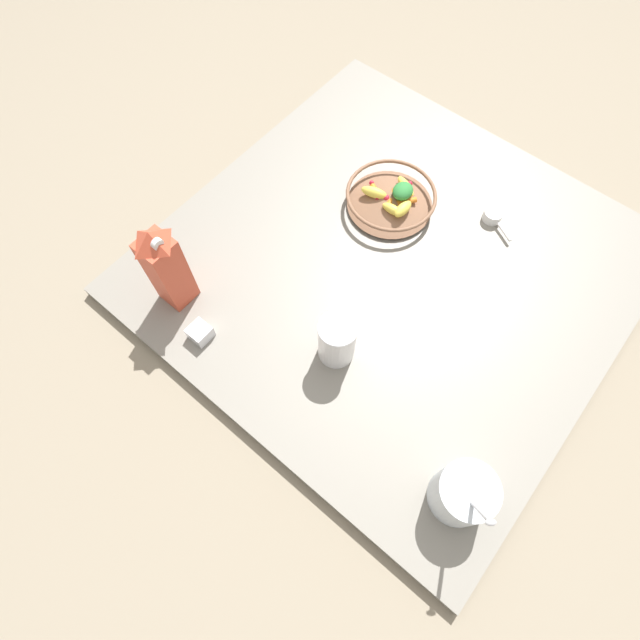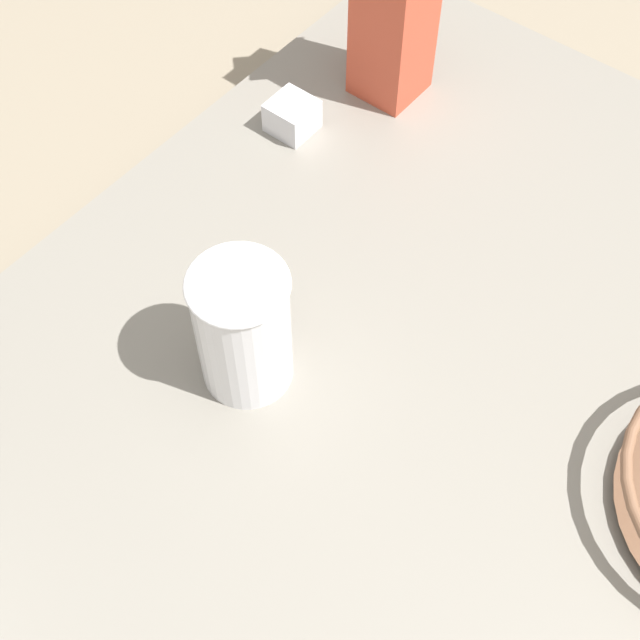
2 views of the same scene
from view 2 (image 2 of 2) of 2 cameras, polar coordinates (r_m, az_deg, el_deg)
The scene contains 4 objects.
ground_plane at distance 0.82m, azimuth 12.97°, elevation -13.03°, with size 6.00×6.00×0.00m, color gray.
countertop at distance 0.80m, azimuth 13.19°, elevation -12.63°, with size 1.10×1.10×0.03m.
drinking_cup at distance 0.77m, azimuth -4.95°, elevation -0.47°, with size 0.09×0.09×0.14m.
spice_jar at distance 1.02m, azimuth -1.79°, elevation 12.85°, with size 0.05×0.05×0.04m.
Camera 2 is at (0.04, -0.33, 0.74)m, focal length 50.00 mm.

